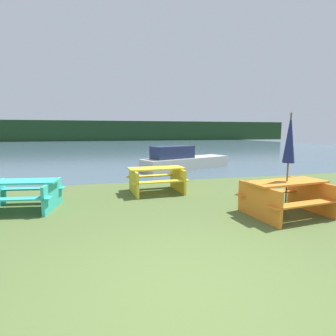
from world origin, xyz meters
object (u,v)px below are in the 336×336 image
Objects in this scene: picnic_table_teal at (22,192)px; umbrella_navy at (290,139)px; picnic_table_orange at (286,195)px; picnic_table_yellow at (156,178)px; boat at (183,161)px.

umbrella_navy reaches higher than picnic_table_teal.
picnic_table_orange reaches higher than picnic_table_yellow.
picnic_table_teal is at bearing 162.30° from umbrella_navy.
picnic_table_teal is 6.51m from umbrella_navy.
umbrella_navy is 0.47× the size of boat.
picnic_table_teal is at bearing -158.07° from boat.
picnic_table_orange is 0.40× the size of boat.
picnic_table_teal is at bearing 162.30° from picnic_table_orange.
umbrella_navy is at bearing -110.82° from boat.
picnic_table_yellow is 5.23m from boat.
picnic_table_orange is at bearing -90.00° from umbrella_navy.
boat is (5.94, 5.69, 0.00)m from picnic_table_teal.
umbrella_navy reaches higher than picnic_table_yellow.
picnic_table_yellow is at bearing 129.95° from umbrella_navy.
picnic_table_yellow is at bearing 129.95° from picnic_table_orange.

